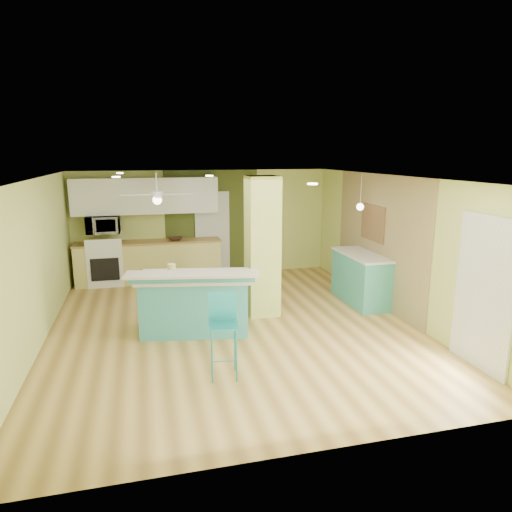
% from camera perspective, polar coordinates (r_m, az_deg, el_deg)
% --- Properties ---
extents(floor, '(6.00, 7.00, 0.01)m').
position_cam_1_polar(floor, '(7.89, -2.91, -8.75)').
color(floor, olive).
rests_on(floor, ground).
extents(ceiling, '(6.00, 7.00, 0.01)m').
position_cam_1_polar(ceiling, '(7.35, -3.13, 9.78)').
color(ceiling, white).
rests_on(ceiling, wall_back).
extents(wall_back, '(6.00, 0.01, 2.50)m').
position_cam_1_polar(wall_back, '(10.92, -6.57, 4.06)').
color(wall_back, '#C7D270').
rests_on(wall_back, floor).
extents(wall_front, '(6.00, 0.01, 2.50)m').
position_cam_1_polar(wall_front, '(4.28, 6.21, -9.75)').
color(wall_front, '#C7D270').
rests_on(wall_front, floor).
extents(wall_left, '(0.01, 7.00, 2.50)m').
position_cam_1_polar(wall_left, '(7.56, -25.97, -1.04)').
color(wall_left, '#C7D270').
rests_on(wall_left, floor).
extents(wall_right, '(0.01, 7.00, 2.50)m').
position_cam_1_polar(wall_right, '(8.60, 17.04, 1.23)').
color(wall_right, '#C7D270').
rests_on(wall_right, floor).
extents(wood_panel, '(0.02, 3.40, 2.50)m').
position_cam_1_polar(wood_panel, '(9.10, 15.02, 1.97)').
color(wood_panel, olive).
rests_on(wood_panel, floor).
extents(olive_accent, '(2.20, 0.02, 2.50)m').
position_cam_1_polar(olive_accent, '(10.94, -5.52, 4.09)').
color(olive_accent, '#3E481C').
rests_on(olive_accent, floor).
extents(interior_door, '(0.82, 0.05, 2.00)m').
position_cam_1_polar(interior_door, '(10.95, -5.47, 2.78)').
color(interior_door, silver).
rests_on(interior_door, floor).
extents(french_door, '(0.04, 1.08, 2.10)m').
position_cam_1_polar(french_door, '(6.82, 26.60, -4.23)').
color(french_door, silver).
rests_on(french_door, floor).
extents(column, '(0.55, 0.55, 2.50)m').
position_cam_1_polar(column, '(8.14, 0.80, 1.17)').
color(column, '#BDC95D').
rests_on(column, floor).
extents(kitchen_run, '(3.25, 0.63, 0.94)m').
position_cam_1_polar(kitchen_run, '(10.68, -13.17, -0.65)').
color(kitchen_run, '#D7CC70').
rests_on(kitchen_run, floor).
extents(stove, '(0.76, 0.66, 1.08)m').
position_cam_1_polar(stove, '(10.71, -18.25, -0.99)').
color(stove, white).
rests_on(stove, floor).
extents(upper_cabinets, '(3.20, 0.34, 0.80)m').
position_cam_1_polar(upper_cabinets, '(10.57, -13.59, 7.32)').
color(upper_cabinets, white).
rests_on(upper_cabinets, wall_back).
extents(microwave, '(0.70, 0.48, 0.39)m').
position_cam_1_polar(microwave, '(10.55, -18.58, 3.72)').
color(microwave, silver).
rests_on(microwave, wall_back).
extents(ceiling_fan, '(1.41, 1.41, 0.61)m').
position_cam_1_polar(ceiling_fan, '(9.25, -12.27, 7.46)').
color(ceiling_fan, white).
rests_on(ceiling_fan, ceiling).
extents(pendant_lamp, '(0.14, 0.14, 0.69)m').
position_cam_1_polar(pendant_lamp, '(8.98, 12.89, 6.04)').
color(pendant_lamp, silver).
rests_on(pendant_lamp, ceiling).
extents(wall_decor, '(0.03, 0.90, 0.70)m').
position_cam_1_polar(wall_decor, '(9.21, 14.41, 4.02)').
color(wall_decor, brown).
rests_on(wall_decor, wood_panel).
extents(peninsula, '(2.09, 1.41, 1.09)m').
position_cam_1_polar(peninsula, '(7.57, -7.64, -5.68)').
color(peninsula, teal).
rests_on(peninsula, floor).
extents(bar_stool, '(0.42, 0.42, 1.12)m').
position_cam_1_polar(bar_stool, '(6.01, -4.13, -8.08)').
color(bar_stool, teal).
rests_on(bar_stool, floor).
extents(side_counter, '(0.65, 1.52, 0.98)m').
position_cam_1_polar(side_counter, '(9.19, 12.99, -2.67)').
color(side_counter, teal).
rests_on(side_counter, floor).
extents(fruit_bowl, '(0.35, 0.35, 0.08)m').
position_cam_1_polar(fruit_bowl, '(10.52, -10.05, 2.12)').
color(fruit_bowl, '#342115').
rests_on(fruit_bowl, kitchen_run).
extents(canister, '(0.13, 0.13, 0.17)m').
position_cam_1_polar(canister, '(7.58, -10.49, -1.60)').
color(canister, yellow).
rests_on(canister, peninsula).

